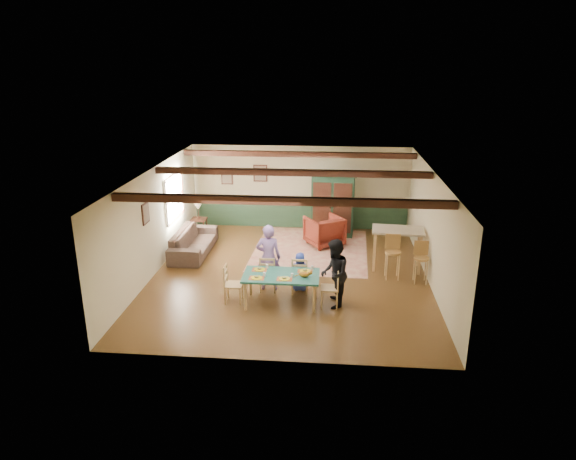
# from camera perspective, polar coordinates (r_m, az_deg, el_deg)

# --- Properties ---
(floor) EXTENTS (8.00, 8.00, 0.00)m
(floor) POSITION_cam_1_polar(r_m,az_deg,el_deg) (13.33, 0.22, -5.00)
(floor) COLOR #482D14
(floor) RESTS_ON ground
(wall_back) EXTENTS (7.00, 0.02, 2.70)m
(wall_back) POSITION_cam_1_polar(r_m,az_deg,el_deg) (16.69, 1.38, 4.75)
(wall_back) COLOR beige
(wall_back) RESTS_ON floor
(wall_left) EXTENTS (0.02, 8.00, 2.70)m
(wall_left) POSITION_cam_1_polar(r_m,az_deg,el_deg) (13.59, -14.65, 0.91)
(wall_left) COLOR beige
(wall_left) RESTS_ON floor
(wall_right) EXTENTS (0.02, 8.00, 2.70)m
(wall_right) POSITION_cam_1_polar(r_m,az_deg,el_deg) (13.05, 15.73, 0.09)
(wall_right) COLOR beige
(wall_right) RESTS_ON floor
(ceiling) EXTENTS (7.00, 8.00, 0.02)m
(ceiling) POSITION_cam_1_polar(r_m,az_deg,el_deg) (12.50, 0.23, 6.43)
(ceiling) COLOR silver
(ceiling) RESTS_ON wall_back
(wainscot_back) EXTENTS (6.95, 0.03, 0.90)m
(wainscot_back) POSITION_cam_1_polar(r_m,az_deg,el_deg) (16.91, 1.36, 1.77)
(wainscot_back) COLOR #203B27
(wainscot_back) RESTS_ON floor
(ceiling_beam_front) EXTENTS (6.95, 0.16, 0.16)m
(ceiling_beam_front) POSITION_cam_1_polar(r_m,az_deg,el_deg) (10.30, -0.85, 3.28)
(ceiling_beam_front) COLOR black
(ceiling_beam_front) RESTS_ON ceiling
(ceiling_beam_mid) EXTENTS (6.95, 0.16, 0.16)m
(ceiling_beam_mid) POSITION_cam_1_polar(r_m,az_deg,el_deg) (12.91, 0.38, 6.41)
(ceiling_beam_mid) COLOR black
(ceiling_beam_mid) RESTS_ON ceiling
(ceiling_beam_back) EXTENTS (6.95, 0.16, 0.16)m
(ceiling_beam_back) POSITION_cam_1_polar(r_m,az_deg,el_deg) (15.46, 1.18, 8.41)
(ceiling_beam_back) COLOR black
(ceiling_beam_back) RESTS_ON ceiling
(window_left) EXTENTS (0.06, 1.60, 1.30)m
(window_left) POSITION_cam_1_polar(r_m,az_deg,el_deg) (15.07, -12.51, 3.58)
(window_left) COLOR white
(window_left) RESTS_ON wall_left
(picture_left_wall) EXTENTS (0.04, 0.42, 0.52)m
(picture_left_wall) POSITION_cam_1_polar(r_m,az_deg,el_deg) (12.92, -15.53, 1.80)
(picture_left_wall) COLOR gray
(picture_left_wall) RESTS_ON wall_left
(picture_back_a) EXTENTS (0.45, 0.04, 0.55)m
(picture_back_a) POSITION_cam_1_polar(r_m,az_deg,el_deg) (16.69, -3.10, 6.31)
(picture_back_a) COLOR gray
(picture_back_a) RESTS_ON wall_back
(picture_back_b) EXTENTS (0.38, 0.04, 0.48)m
(picture_back_b) POSITION_cam_1_polar(r_m,az_deg,el_deg) (16.91, -6.80, 5.85)
(picture_back_b) COLOR gray
(picture_back_b) RESTS_ON wall_back
(dining_table) EXTENTS (1.71, 0.95, 0.71)m
(dining_table) POSITION_cam_1_polar(r_m,az_deg,el_deg) (11.69, -0.76, -6.60)
(dining_table) COLOR #1B564A
(dining_table) RESTS_ON floor
(dining_chair_far_left) EXTENTS (0.40, 0.42, 0.90)m
(dining_chair_far_left) POSITION_cam_1_polar(r_m,az_deg,el_deg) (12.31, -2.21, -4.79)
(dining_chair_far_left) COLOR tan
(dining_chair_far_left) RESTS_ON floor
(dining_chair_far_right) EXTENTS (0.40, 0.42, 0.90)m
(dining_chair_far_right) POSITION_cam_1_polar(r_m,az_deg,el_deg) (12.24, 1.33, -4.91)
(dining_chair_far_right) COLOR tan
(dining_chair_far_right) RESTS_ON floor
(dining_chair_end_left) EXTENTS (0.42, 0.40, 0.90)m
(dining_chair_end_left) POSITION_cam_1_polar(r_m,az_deg,el_deg) (11.80, -6.07, -5.96)
(dining_chair_end_left) COLOR tan
(dining_chair_end_left) RESTS_ON floor
(dining_chair_end_right) EXTENTS (0.42, 0.40, 0.90)m
(dining_chair_end_right) POSITION_cam_1_polar(r_m,az_deg,el_deg) (11.60, 4.64, -6.35)
(dining_chair_end_right) COLOR tan
(dining_chair_end_right) RESTS_ON floor
(person_man) EXTENTS (0.60, 0.39, 1.64)m
(person_man) POSITION_cam_1_polar(r_m,az_deg,el_deg) (12.24, -2.19, -3.07)
(person_man) COLOR #8462A8
(person_man) RESTS_ON floor
(person_woman) EXTENTS (0.59, 0.76, 1.56)m
(person_woman) POSITION_cam_1_polar(r_m,az_deg,el_deg) (11.47, 5.16, -4.86)
(person_woman) COLOR black
(person_woman) RESTS_ON floor
(person_child) EXTENTS (0.47, 0.30, 0.95)m
(person_child) POSITION_cam_1_polar(r_m,az_deg,el_deg) (12.30, 1.35, -4.66)
(person_child) COLOR #293EA6
(person_child) RESTS_ON floor
(cat) EXTENTS (0.34, 0.13, 0.17)m
(cat) POSITION_cam_1_polar(r_m,az_deg,el_deg) (11.39, 1.81, -4.89)
(cat) COLOR #BB7721
(cat) RESTS_ON dining_table
(place_setting_near_left) EXTENTS (0.38, 0.29, 0.11)m
(place_setting_near_left) POSITION_cam_1_polar(r_m,az_deg,el_deg) (11.36, -3.51, -5.12)
(place_setting_near_left) COLOR yellow
(place_setting_near_left) RESTS_ON dining_table
(place_setting_near_center) EXTENTS (0.38, 0.29, 0.11)m
(place_setting_near_center) POSITION_cam_1_polar(r_m,az_deg,el_deg) (11.30, -0.40, -5.24)
(place_setting_near_center) COLOR yellow
(place_setting_near_center) RESTS_ON dining_table
(place_setting_far_left) EXTENTS (0.38, 0.29, 0.11)m
(place_setting_far_left) POSITION_cam_1_polar(r_m,az_deg,el_deg) (11.80, -3.18, -4.21)
(place_setting_far_left) COLOR yellow
(place_setting_far_left) RESTS_ON dining_table
(place_setting_far_right) EXTENTS (0.38, 0.29, 0.11)m
(place_setting_far_right) POSITION_cam_1_polar(r_m,az_deg,el_deg) (11.70, 1.90, -4.38)
(place_setting_far_right) COLOR yellow
(place_setting_far_right) RESTS_ON dining_table
(area_rug) EXTENTS (3.40, 3.98, 0.01)m
(area_rug) POSITION_cam_1_polar(r_m,az_deg,el_deg) (15.04, 2.54, -2.19)
(area_rug) COLOR beige
(area_rug) RESTS_ON floor
(armoire) EXTENTS (1.47, 0.69, 2.03)m
(armoire) POSITION_cam_1_polar(r_m,az_deg,el_deg) (16.03, 5.00, 2.85)
(armoire) COLOR #132F1F
(armoire) RESTS_ON floor
(armchair) EXTENTS (1.33, 1.34, 0.90)m
(armchair) POSITION_cam_1_polar(r_m,az_deg,el_deg) (15.30, 4.05, -0.10)
(armchair) COLOR #49130E
(armchair) RESTS_ON floor
(sofa) EXTENTS (0.91, 2.34, 0.68)m
(sofa) POSITION_cam_1_polar(r_m,az_deg,el_deg) (14.92, -10.44, -1.29)
(sofa) COLOR #3A2C24
(sofa) RESTS_ON floor
(end_table) EXTENTS (0.47, 0.47, 0.58)m
(end_table) POSITION_cam_1_polar(r_m,az_deg,el_deg) (16.31, -9.83, 0.27)
(end_table) COLOR black
(end_table) RESTS_ON floor
(table_lamp) EXTENTS (0.31, 0.31, 0.53)m
(table_lamp) POSITION_cam_1_polar(r_m,az_deg,el_deg) (16.15, -9.94, 2.14)
(table_lamp) COLOR #CBB983
(table_lamp) RESTS_ON end_table
(counter_table) EXTENTS (1.39, 0.88, 1.11)m
(counter_table) POSITION_cam_1_polar(r_m,az_deg,el_deg) (13.81, 11.98, -2.09)
(counter_table) COLOR beige
(counter_table) RESTS_ON floor
(bar_stool_left) EXTENTS (0.40, 0.44, 1.13)m
(bar_stool_left) POSITION_cam_1_polar(r_m,az_deg,el_deg) (13.19, 11.56, -3.01)
(bar_stool_left) COLOR #A0773E
(bar_stool_left) RESTS_ON floor
(bar_stool_right) EXTENTS (0.38, 0.41, 1.05)m
(bar_stool_right) POSITION_cam_1_polar(r_m,az_deg,el_deg) (13.11, 14.56, -3.56)
(bar_stool_right) COLOR #A0773E
(bar_stool_right) RESTS_ON floor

